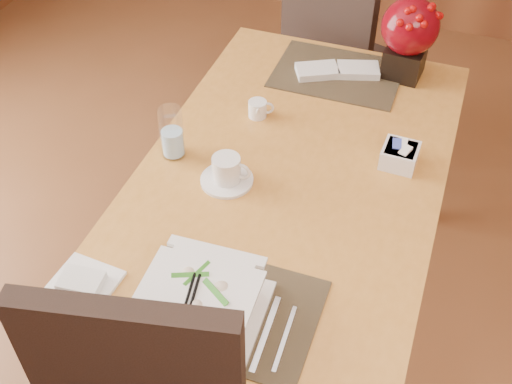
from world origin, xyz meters
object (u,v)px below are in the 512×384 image
(sugar_caddy, at_px, (400,156))
(dining_table, at_px, (291,192))
(soup_setting, at_px, (200,303))
(bread_plate, at_px, (82,285))
(water_glass, at_px, (172,133))
(coffee_cup, at_px, (227,172))
(berry_decor, at_px, (409,34))
(far_chair, at_px, (338,57))
(creamer_jug, at_px, (258,109))

(sugar_caddy, bearing_deg, dining_table, -155.80)
(soup_setting, relative_size, bread_plate, 1.88)
(dining_table, xyz_separation_m, water_glass, (-0.37, -0.06, 0.18))
(water_glass, relative_size, sugar_caddy, 1.60)
(coffee_cup, height_order, berry_decor, berry_decor)
(coffee_cup, distance_m, berry_decor, 0.85)
(berry_decor, relative_size, far_chair, 0.31)
(coffee_cup, height_order, far_chair, far_chair)
(far_chair, bearing_deg, berry_decor, 148.40)
(soup_setting, bearing_deg, berry_decor, 75.60)
(bread_plate, bearing_deg, dining_table, 58.67)
(sugar_caddy, relative_size, bread_plate, 0.66)
(dining_table, distance_m, water_glass, 0.42)
(soup_setting, distance_m, bread_plate, 0.33)
(creamer_jug, bearing_deg, coffee_cup, -108.15)
(soup_setting, height_order, creamer_jug, soup_setting)
(creamer_jug, bearing_deg, far_chair, 61.14)
(creamer_jug, height_order, far_chair, far_chair)
(soup_setting, distance_m, sugar_caddy, 0.81)
(water_glass, height_order, berry_decor, berry_decor)
(dining_table, bearing_deg, water_glass, -171.31)
(far_chair, bearing_deg, dining_table, 113.91)
(water_glass, distance_m, creamer_jug, 0.33)
(dining_table, distance_m, coffee_cup, 0.25)
(creamer_jug, height_order, sugar_caddy, sugar_caddy)
(water_glass, bearing_deg, dining_table, 8.69)
(creamer_jug, distance_m, far_chair, 0.83)
(coffee_cup, xyz_separation_m, far_chair, (0.08, 1.12, -0.25))
(soup_setting, distance_m, berry_decor, 1.25)
(soup_setting, relative_size, coffee_cup, 1.91)
(water_glass, bearing_deg, soup_setting, -59.01)
(creamer_jug, bearing_deg, dining_table, -70.70)
(berry_decor, height_order, bread_plate, berry_decor)
(bread_plate, xyz_separation_m, far_chair, (0.28, 1.61, -0.22))
(dining_table, xyz_separation_m, bread_plate, (-0.37, -0.61, 0.10))
(sugar_caddy, xyz_separation_m, berry_decor, (-0.08, 0.49, 0.14))
(soup_setting, distance_m, water_glass, 0.63)
(soup_setting, height_order, bread_plate, soup_setting)
(dining_table, xyz_separation_m, sugar_caddy, (0.30, 0.13, 0.13))
(dining_table, distance_m, bread_plate, 0.72)
(sugar_caddy, height_order, berry_decor, berry_decor)
(soup_setting, relative_size, creamer_jug, 3.82)
(creamer_jug, bearing_deg, sugar_caddy, -31.51)
(far_chair, bearing_deg, coffee_cup, 104.75)
(sugar_caddy, xyz_separation_m, far_chair, (-0.39, 0.87, -0.25))
(berry_decor, bearing_deg, soup_setting, -102.34)
(creamer_jug, height_order, berry_decor, berry_decor)
(bread_plate, relative_size, far_chair, 0.17)
(soup_setting, bearing_deg, far_chair, 89.62)
(coffee_cup, xyz_separation_m, creamer_jug, (-0.02, 0.34, -0.01))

